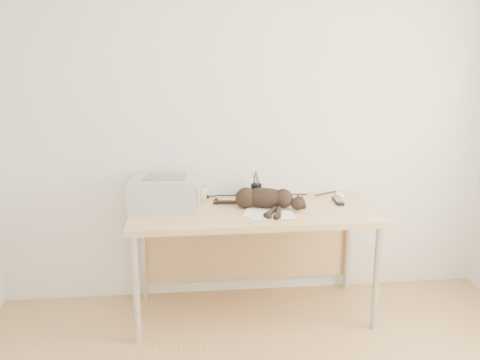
{
  "coord_description": "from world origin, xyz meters",
  "views": [
    {
      "loc": [
        -0.44,
        -1.92,
        1.78
      ],
      "look_at": [
        -0.09,
        1.34,
        0.95
      ],
      "focal_mm": 40.0,
      "sensor_mm": 36.0,
      "label": 1
    }
  ],
  "objects": [
    {
      "name": "remote_grey",
      "position": [
        0.15,
        1.64,
        0.75
      ],
      "size": [
        0.08,
        0.18,
        0.02
      ],
      "primitive_type": "cube",
      "rotation": [
        0.0,
        0.0,
        -0.19
      ],
      "color": "slate",
      "rests_on": "desk"
    },
    {
      "name": "wall_back",
      "position": [
        0.0,
        1.75,
        1.3
      ],
      "size": [
        3.5,
        0.0,
        3.5
      ],
      "primitive_type": "plane",
      "rotation": [
        1.57,
        0.0,
        0.0
      ],
      "color": "silver",
      "rests_on": "floor"
    },
    {
      "name": "desk",
      "position": [
        0.0,
        1.48,
        0.61
      ],
      "size": [
        1.6,
        0.7,
        0.74
      ],
      "color": "tan",
      "rests_on": "floor"
    },
    {
      "name": "pen_cup",
      "position": [
        0.05,
        1.64,
        0.79
      ],
      "size": [
        0.08,
        0.08,
        0.19
      ],
      "color": "black",
      "rests_on": "desk"
    },
    {
      "name": "cat",
      "position": [
        0.07,
        1.41,
        0.8
      ],
      "size": [
        0.6,
        0.41,
        0.14
      ],
      "rotation": [
        0.0,
        0.0,
        -0.33
      ],
      "color": "black",
      "rests_on": "desk"
    },
    {
      "name": "remote_black",
      "position": [
        0.6,
        1.48,
        0.75
      ],
      "size": [
        0.06,
        0.17,
        0.02
      ],
      "primitive_type": "cube",
      "rotation": [
        0.0,
        0.0,
        -0.05
      ],
      "color": "black",
      "rests_on": "desk"
    },
    {
      "name": "papers",
      "position": [
        0.09,
        1.27,
        0.74
      ],
      "size": [
        0.34,
        0.26,
        0.01
      ],
      "color": "white",
      "rests_on": "desk"
    },
    {
      "name": "printer",
      "position": [
        -0.57,
        1.51,
        0.84
      ],
      "size": [
        0.48,
        0.42,
        0.21
      ],
      "color": "#A3A3A7",
      "rests_on": "desk"
    },
    {
      "name": "mug",
      "position": [
        -0.33,
        1.65,
        0.79
      ],
      "size": [
        0.14,
        0.14,
        0.09
      ],
      "primitive_type": "imported",
      "rotation": [
        0.0,
        0.0,
        0.93
      ],
      "color": "white",
      "rests_on": "desk"
    },
    {
      "name": "cable_tangle",
      "position": [
        0.0,
        1.7,
        0.75
      ],
      "size": [
        1.36,
        0.08,
        0.01
      ],
      "primitive_type": null,
      "color": "black",
      "rests_on": "desk"
    },
    {
      "name": "mouse",
      "position": [
        0.66,
        1.65,
        0.76
      ],
      "size": [
        0.07,
        0.11,
        0.03
      ],
      "primitive_type": "ellipsoid",
      "rotation": [
        0.0,
        0.0,
        0.18
      ],
      "color": "white",
      "rests_on": "desk"
    }
  ]
}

